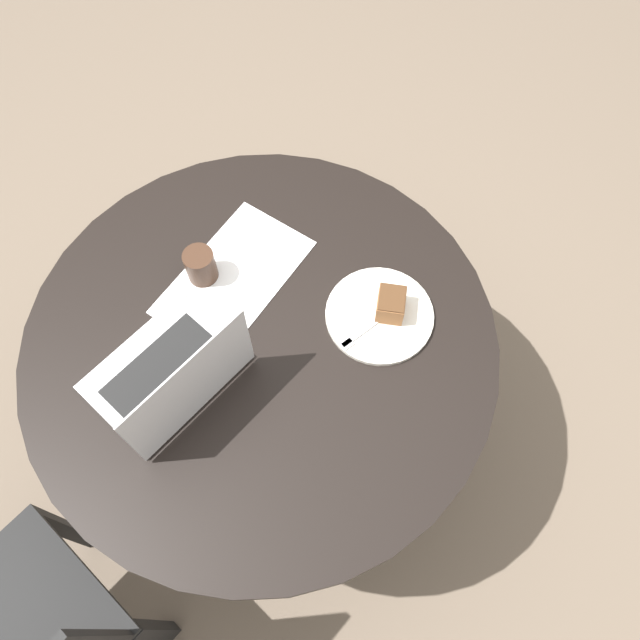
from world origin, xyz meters
The scene contains 8 objects.
ground_plane centered at (0.00, 0.00, 0.00)m, with size 12.00×12.00×0.00m, color #6B5B4C.
dining_table centered at (0.00, 0.00, 0.60)m, with size 1.13×1.13×0.73m.
paper_document centered at (0.12, 0.14, 0.74)m, with size 0.42×0.28×0.00m.
plate centered at (0.18, -0.23, 0.74)m, with size 0.26×0.26×0.01m.
cake_slice centered at (0.20, -0.25, 0.78)m, with size 0.09×0.08×0.07m.
fork centered at (0.12, -0.22, 0.75)m, with size 0.16×0.09×0.00m.
coffee_glass centered at (0.09, 0.21, 0.78)m, with size 0.07×0.07×0.09m.
laptop centered at (-0.18, 0.12, 0.78)m, with size 0.38×0.33×0.25m.
Camera 1 is at (-0.50, -0.39, 2.07)m, focal length 35.00 mm.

